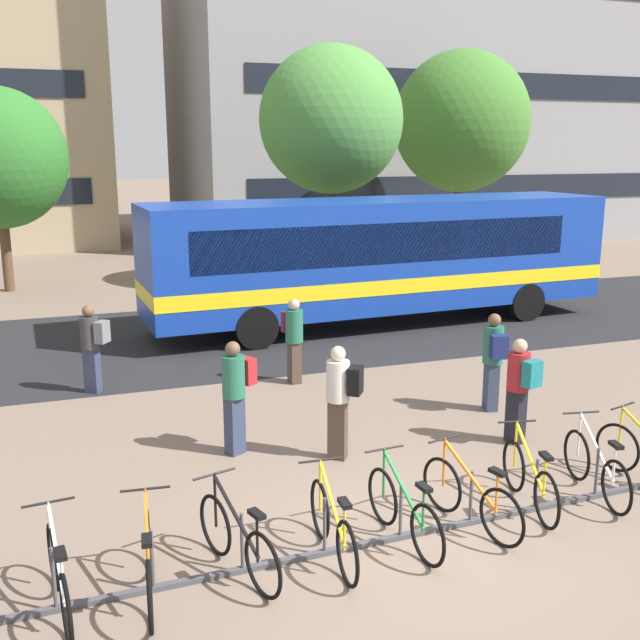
{
  "coord_description": "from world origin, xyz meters",
  "views": [
    {
      "loc": [
        -3.76,
        -7.07,
        4.51
      ],
      "look_at": [
        0.4,
        4.65,
        1.6
      ],
      "focal_mm": 41.9,
      "sensor_mm": 36.0,
      "label": 1
    }
  ],
  "objects_px": {
    "commuter_navy_pack_2": "(493,356)",
    "commuter_grey_pack_6": "(92,343)",
    "commuter_maroon_pack_3": "(294,335)",
    "street_tree_1": "(331,120)",
    "parked_bicycle_white_8": "(596,468)",
    "parked_bicycle_white_1": "(59,580)",
    "parked_bicycle_orange_2": "(149,565)",
    "parked_bicycle_orange_6": "(471,498)",
    "parked_bicycle_yellow_4": "(333,528)",
    "parked_bicycle_black_3": "(238,542)",
    "street_tree_0": "(461,122)",
    "commuter_red_pack_5": "(236,389)",
    "parked_bicycle_green_5": "(404,512)",
    "commuter_black_pack_4": "(340,395)",
    "parked_bicycle_yellow_7": "(530,480)",
    "city_bus": "(383,256)",
    "commuter_teal_pack_1": "(520,384)"
  },
  "relations": [
    {
      "from": "parked_bicycle_orange_2",
      "to": "street_tree_0",
      "type": "bearing_deg",
      "value": -31.1
    },
    {
      "from": "parked_bicycle_orange_2",
      "to": "parked_bicycle_black_3",
      "type": "xyz_separation_m",
      "value": [
        0.95,
        0.14,
        0.0
      ]
    },
    {
      "from": "parked_bicycle_black_3",
      "to": "commuter_black_pack_4",
      "type": "relative_size",
      "value": 0.97
    },
    {
      "from": "parked_bicycle_orange_2",
      "to": "parked_bicycle_orange_6",
      "type": "xyz_separation_m",
      "value": [
        3.83,
        0.19,
        0.0
      ]
    },
    {
      "from": "parked_bicycle_yellow_4",
      "to": "parked_bicycle_yellow_7",
      "type": "relative_size",
      "value": 1.02
    },
    {
      "from": "parked_bicycle_yellow_7",
      "to": "parked_bicycle_yellow_4",
      "type": "bearing_deg",
      "value": 107.86
    },
    {
      "from": "parked_bicycle_black_3",
      "to": "commuter_navy_pack_2",
      "type": "bearing_deg",
      "value": -72.93
    },
    {
      "from": "commuter_black_pack_4",
      "to": "commuter_red_pack_5",
      "type": "xyz_separation_m",
      "value": [
        -1.38,
        0.73,
        0.01
      ]
    },
    {
      "from": "parked_bicycle_orange_6",
      "to": "commuter_navy_pack_2",
      "type": "height_order",
      "value": "commuter_navy_pack_2"
    },
    {
      "from": "parked_bicycle_yellow_7",
      "to": "commuter_red_pack_5",
      "type": "bearing_deg",
      "value": 57.79
    },
    {
      "from": "parked_bicycle_orange_6",
      "to": "commuter_grey_pack_6",
      "type": "distance_m",
      "value": 7.9
    },
    {
      "from": "parked_bicycle_white_8",
      "to": "street_tree_0",
      "type": "xyz_separation_m",
      "value": [
        8.26,
        18.2,
        5.01
      ]
    },
    {
      "from": "commuter_navy_pack_2",
      "to": "commuter_grey_pack_6",
      "type": "relative_size",
      "value": 1.03
    },
    {
      "from": "city_bus",
      "to": "commuter_grey_pack_6",
      "type": "relative_size",
      "value": 7.23
    },
    {
      "from": "parked_bicycle_black_3",
      "to": "parked_bicycle_orange_2",
      "type": "bearing_deg",
      "value": 82.11
    },
    {
      "from": "parked_bicycle_yellow_4",
      "to": "parked_bicycle_yellow_7",
      "type": "distance_m",
      "value": 2.8
    },
    {
      "from": "parked_bicycle_white_1",
      "to": "parked_bicycle_yellow_4",
      "type": "height_order",
      "value": "same"
    },
    {
      "from": "commuter_black_pack_4",
      "to": "street_tree_0",
      "type": "relative_size",
      "value": 0.21
    },
    {
      "from": "city_bus",
      "to": "commuter_black_pack_4",
      "type": "height_order",
      "value": "city_bus"
    },
    {
      "from": "parked_bicycle_white_1",
      "to": "commuter_navy_pack_2",
      "type": "distance_m",
      "value": 8.06
    },
    {
      "from": "parked_bicycle_yellow_4",
      "to": "street_tree_0",
      "type": "xyz_separation_m",
      "value": [
        12.07,
        18.51,
        5.01
      ]
    },
    {
      "from": "commuter_teal_pack_1",
      "to": "commuter_red_pack_5",
      "type": "height_order",
      "value": "commuter_red_pack_5"
    },
    {
      "from": "parked_bicycle_green_5",
      "to": "commuter_maroon_pack_3",
      "type": "xyz_separation_m",
      "value": [
        0.63,
        6.21,
        0.58
      ]
    },
    {
      "from": "city_bus",
      "to": "parked_bicycle_black_3",
      "type": "bearing_deg",
      "value": -124.33
    },
    {
      "from": "commuter_navy_pack_2",
      "to": "street_tree_0",
      "type": "relative_size",
      "value": 0.22
    },
    {
      "from": "parked_bicycle_yellow_7",
      "to": "commuter_maroon_pack_3",
      "type": "xyz_separation_m",
      "value": [
        -1.25,
        5.96,
        0.58
      ]
    },
    {
      "from": "commuter_navy_pack_2",
      "to": "commuter_teal_pack_1",
      "type": "bearing_deg",
      "value": 174.6
    },
    {
      "from": "parked_bicycle_green_5",
      "to": "commuter_teal_pack_1",
      "type": "distance_m",
      "value": 3.7
    },
    {
      "from": "parked_bicycle_white_8",
      "to": "commuter_maroon_pack_3",
      "type": "relative_size",
      "value": 1.02
    },
    {
      "from": "commuter_navy_pack_2",
      "to": "commuter_maroon_pack_3",
      "type": "bearing_deg",
      "value": 56.94
    },
    {
      "from": "city_bus",
      "to": "parked_bicycle_yellow_7",
      "type": "distance_m",
      "value": 10.33
    },
    {
      "from": "commuter_maroon_pack_3",
      "to": "commuter_red_pack_5",
      "type": "relative_size",
      "value": 0.96
    },
    {
      "from": "parked_bicycle_yellow_7",
      "to": "commuter_teal_pack_1",
      "type": "bearing_deg",
      "value": -18.54
    },
    {
      "from": "parked_bicycle_white_1",
      "to": "parked_bicycle_yellow_4",
      "type": "relative_size",
      "value": 1.0
    },
    {
      "from": "parked_bicycle_black_3",
      "to": "parked_bicycle_green_5",
      "type": "xyz_separation_m",
      "value": [
        1.96,
        -0.01,
        0.0
      ]
    },
    {
      "from": "parked_bicycle_green_5",
      "to": "parked_bicycle_yellow_4",
      "type": "bearing_deg",
      "value": 89.09
    },
    {
      "from": "parked_bicycle_black_3",
      "to": "street_tree_1",
      "type": "distance_m",
      "value": 17.5
    },
    {
      "from": "commuter_maroon_pack_3",
      "to": "street_tree_1",
      "type": "bearing_deg",
      "value": 150.8
    },
    {
      "from": "parked_bicycle_yellow_7",
      "to": "street_tree_1",
      "type": "xyz_separation_m",
      "value": [
        2.91,
        15.14,
        4.9
      ]
    },
    {
      "from": "parked_bicycle_white_8",
      "to": "commuter_navy_pack_2",
      "type": "bearing_deg",
      "value": 2.16
    },
    {
      "from": "parked_bicycle_white_1",
      "to": "parked_bicycle_orange_6",
      "type": "distance_m",
      "value": 4.69
    },
    {
      "from": "commuter_maroon_pack_3",
      "to": "commuter_black_pack_4",
      "type": "bearing_deg",
      "value": -11.94
    },
    {
      "from": "street_tree_0",
      "to": "parked_bicycle_yellow_7",
      "type": "bearing_deg",
      "value": -117.03
    },
    {
      "from": "parked_bicycle_orange_2",
      "to": "commuter_red_pack_5",
      "type": "xyz_separation_m",
      "value": [
        1.7,
        3.35,
        0.62
      ]
    },
    {
      "from": "commuter_maroon_pack_3",
      "to": "commuter_red_pack_5",
      "type": "height_order",
      "value": "commuter_red_pack_5"
    },
    {
      "from": "parked_bicycle_orange_2",
      "to": "commuter_teal_pack_1",
      "type": "bearing_deg",
      "value": -62.89
    },
    {
      "from": "commuter_black_pack_4",
      "to": "parked_bicycle_white_8",
      "type": "bearing_deg",
      "value": 177.41
    },
    {
      "from": "parked_bicycle_orange_6",
      "to": "parked_bicycle_yellow_7",
      "type": "xyz_separation_m",
      "value": [
        0.97,
        0.2,
        0.0
      ]
    },
    {
      "from": "parked_bicycle_orange_2",
      "to": "parked_bicycle_black_3",
      "type": "distance_m",
      "value": 0.97
    },
    {
      "from": "parked_bicycle_yellow_4",
      "to": "commuter_maroon_pack_3",
      "type": "bearing_deg",
      "value": -10.53
    }
  ]
}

